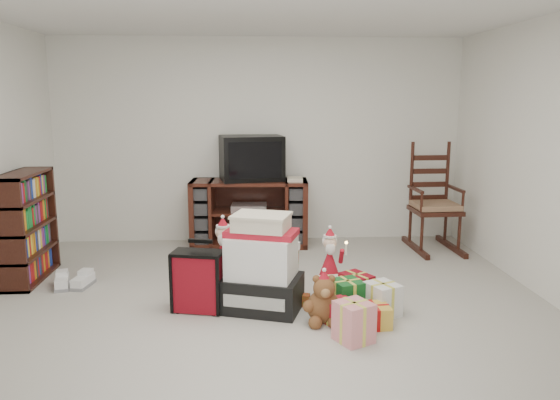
{
  "coord_description": "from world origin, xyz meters",
  "views": [
    {
      "loc": [
        -0.15,
        -4.26,
        1.8
      ],
      "look_at": [
        0.14,
        0.6,
        0.87
      ],
      "focal_mm": 35.0,
      "sensor_mm": 36.0,
      "label": 1
    }
  ],
  "objects_px": {
    "gift_cluster": "(356,302)",
    "teddy_bear": "(323,302)",
    "tv_stand": "(249,213)",
    "crt_television": "(251,158)",
    "red_suitcase": "(198,281)",
    "sneaker_pair": "(73,282)",
    "bookshelf": "(27,228)",
    "mrs_claus_figurine": "(223,255)",
    "rocking_chair": "(433,211)",
    "gift_pile": "(262,269)",
    "santa_figurine": "(329,263)"
  },
  "relations": [
    {
      "from": "tv_stand",
      "to": "gift_cluster",
      "type": "height_order",
      "value": "tv_stand"
    },
    {
      "from": "tv_stand",
      "to": "rocking_chair",
      "type": "distance_m",
      "value": 2.2
    },
    {
      "from": "tv_stand",
      "to": "gift_cluster",
      "type": "bearing_deg",
      "value": -65.79
    },
    {
      "from": "bookshelf",
      "to": "rocking_chair",
      "type": "bearing_deg",
      "value": 11.23
    },
    {
      "from": "bookshelf",
      "to": "teddy_bear",
      "type": "height_order",
      "value": "bookshelf"
    },
    {
      "from": "teddy_bear",
      "to": "sneaker_pair",
      "type": "bearing_deg",
      "value": 157.0
    },
    {
      "from": "sneaker_pair",
      "to": "rocking_chair",
      "type": "bearing_deg",
      "value": 11.75
    },
    {
      "from": "mrs_claus_figurine",
      "to": "sneaker_pair",
      "type": "height_order",
      "value": "mrs_claus_figurine"
    },
    {
      "from": "teddy_bear",
      "to": "crt_television",
      "type": "xyz_separation_m",
      "value": [
        -0.55,
        2.42,
        0.89
      ]
    },
    {
      "from": "bookshelf",
      "to": "gift_pile",
      "type": "xyz_separation_m",
      "value": [
        2.28,
        -0.93,
        -0.16
      ]
    },
    {
      "from": "gift_pile",
      "to": "mrs_claus_figurine",
      "type": "height_order",
      "value": "gift_pile"
    },
    {
      "from": "bookshelf",
      "to": "teddy_bear",
      "type": "relative_size",
      "value": 2.73
    },
    {
      "from": "crt_television",
      "to": "rocking_chair",
      "type": "bearing_deg",
      "value": -17.52
    },
    {
      "from": "red_suitcase",
      "to": "crt_television",
      "type": "distance_m",
      "value": 2.3
    },
    {
      "from": "sneaker_pair",
      "to": "gift_cluster",
      "type": "relative_size",
      "value": 0.37
    },
    {
      "from": "tv_stand",
      "to": "crt_television",
      "type": "distance_m",
      "value": 0.67
    },
    {
      "from": "rocking_chair",
      "to": "mrs_claus_figurine",
      "type": "xyz_separation_m",
      "value": [
        -2.45,
        -0.97,
        -0.21
      ]
    },
    {
      "from": "santa_figurine",
      "to": "crt_television",
      "type": "distance_m",
      "value": 1.91
    },
    {
      "from": "santa_figurine",
      "to": "sneaker_pair",
      "type": "height_order",
      "value": "santa_figurine"
    },
    {
      "from": "rocking_chair",
      "to": "gift_pile",
      "type": "xyz_separation_m",
      "value": [
        -2.09,
        -1.8,
        -0.09
      ]
    },
    {
      "from": "red_suitcase",
      "to": "rocking_chair",
      "type": "bearing_deg",
      "value": 47.42
    },
    {
      "from": "gift_pile",
      "to": "rocking_chair",
      "type": "bearing_deg",
      "value": 58.48
    },
    {
      "from": "gift_pile",
      "to": "sneaker_pair",
      "type": "bearing_deg",
      "value": 177.67
    },
    {
      "from": "tv_stand",
      "to": "crt_television",
      "type": "height_order",
      "value": "crt_television"
    },
    {
      "from": "bookshelf",
      "to": "teddy_bear",
      "type": "bearing_deg",
      "value": -24.11
    },
    {
      "from": "tv_stand",
      "to": "gift_cluster",
      "type": "xyz_separation_m",
      "value": [
        0.87,
        -2.25,
        -0.28
      ]
    },
    {
      "from": "gift_pile",
      "to": "santa_figurine",
      "type": "relative_size",
      "value": 1.41
    },
    {
      "from": "rocking_chair",
      "to": "santa_figurine",
      "type": "xyz_separation_m",
      "value": [
        -1.42,
        -1.24,
        -0.23
      ]
    },
    {
      "from": "santa_figurine",
      "to": "red_suitcase",
      "type": "bearing_deg",
      "value": -155.13
    },
    {
      "from": "teddy_bear",
      "to": "gift_pile",
      "type": "bearing_deg",
      "value": 147.33
    },
    {
      "from": "gift_pile",
      "to": "crt_television",
      "type": "distance_m",
      "value": 2.22
    },
    {
      "from": "tv_stand",
      "to": "rocking_chair",
      "type": "relative_size",
      "value": 1.09
    },
    {
      "from": "santa_figurine",
      "to": "gift_pile",
      "type": "bearing_deg",
      "value": -140.21
    },
    {
      "from": "teddy_bear",
      "to": "gift_cluster",
      "type": "distance_m",
      "value": 0.33
    },
    {
      "from": "sneaker_pair",
      "to": "gift_cluster",
      "type": "xyz_separation_m",
      "value": [
        2.57,
        -0.84,
        0.07
      ]
    },
    {
      "from": "crt_television",
      "to": "sneaker_pair",
      "type": "bearing_deg",
      "value": -149.37
    },
    {
      "from": "gift_pile",
      "to": "sneaker_pair",
      "type": "relative_size",
      "value": 2.14
    },
    {
      "from": "crt_television",
      "to": "red_suitcase",
      "type": "bearing_deg",
      "value": -112.03
    },
    {
      "from": "bookshelf",
      "to": "rocking_chair",
      "type": "relative_size",
      "value": 0.82
    },
    {
      "from": "sneaker_pair",
      "to": "tv_stand",
      "type": "bearing_deg",
      "value": 35.12
    },
    {
      "from": "tv_stand",
      "to": "santa_figurine",
      "type": "xyz_separation_m",
      "value": [
        0.76,
        -1.51,
        -0.18
      ]
    },
    {
      "from": "rocking_chair",
      "to": "bookshelf",
      "type": "bearing_deg",
      "value": -170.86
    },
    {
      "from": "tv_stand",
      "to": "gift_pile",
      "type": "xyz_separation_m",
      "value": [
        0.09,
        -2.07,
        -0.04
      ]
    },
    {
      "from": "bookshelf",
      "to": "rocking_chair",
      "type": "xyz_separation_m",
      "value": [
        4.37,
        0.87,
        -0.07
      ]
    },
    {
      "from": "gift_cluster",
      "to": "red_suitcase",
      "type": "bearing_deg",
      "value": 172.25
    },
    {
      "from": "sneaker_pair",
      "to": "crt_television",
      "type": "xyz_separation_m",
      "value": [
        1.73,
        1.45,
        1.01
      ]
    },
    {
      "from": "teddy_bear",
      "to": "sneaker_pair",
      "type": "xyz_separation_m",
      "value": [
        -2.28,
        0.97,
        -0.12
      ]
    },
    {
      "from": "gift_cluster",
      "to": "bookshelf",
      "type": "bearing_deg",
      "value": 160.07
    },
    {
      "from": "bookshelf",
      "to": "santa_figurine",
      "type": "bearing_deg",
      "value": -7.27
    },
    {
      "from": "gift_cluster",
      "to": "teddy_bear",
      "type": "bearing_deg",
      "value": -156.33
    }
  ]
}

